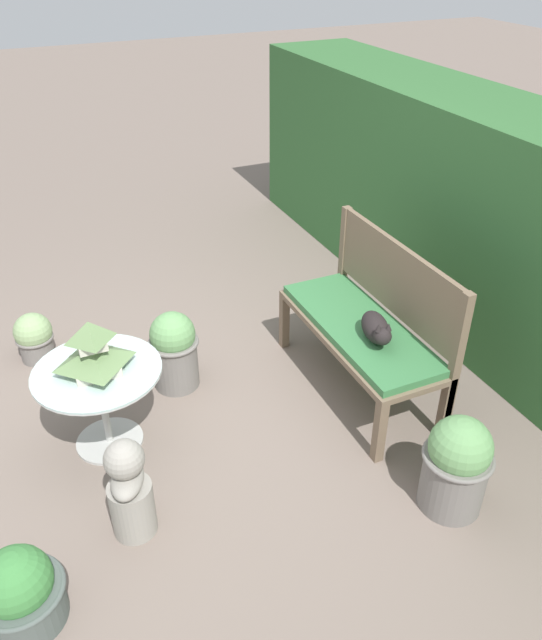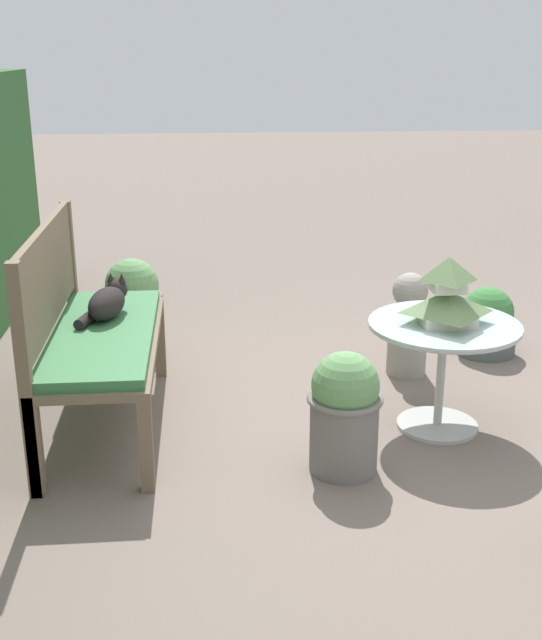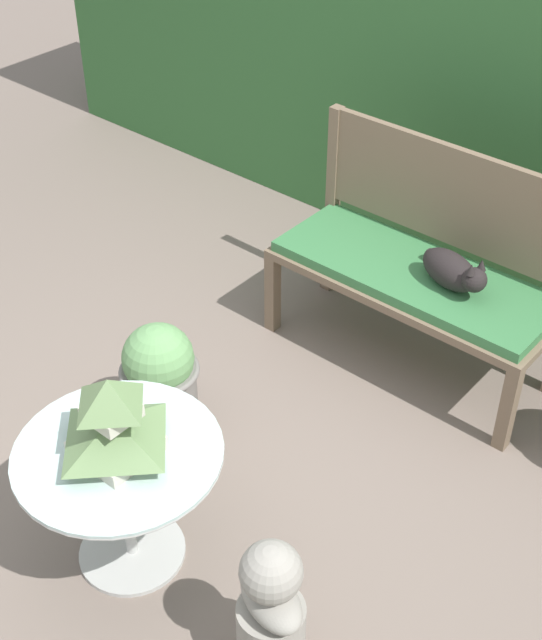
{
  "view_description": "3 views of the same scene",
  "coord_description": "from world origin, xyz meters",
  "px_view_note": "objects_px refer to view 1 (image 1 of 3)",
  "views": [
    {
      "loc": [
        3.06,
        -0.71,
        2.77
      ],
      "look_at": [
        0.08,
        0.63,
        0.65
      ],
      "focal_mm": 35.0,
      "sensor_mm": 36.0,
      "label": 1
    },
    {
      "loc": [
        -3.61,
        0.72,
        1.86
      ],
      "look_at": [
        -0.01,
        0.41,
        0.62
      ],
      "focal_mm": 45.0,
      "sensor_mm": 36.0,
      "label": 2
    },
    {
      "loc": [
        1.86,
        -1.79,
        2.84
      ],
      "look_at": [
        -0.09,
        0.52,
        0.51
      ],
      "focal_mm": 50.0,
      "sensor_mm": 36.0,
      "label": 3
    }
  ],
  "objects_px": {
    "potted_plant_hedge_corner": "(34,337)",
    "garden_bust": "(130,490)",
    "garden_bench": "(359,333)",
    "pagoda_birdhouse": "(93,350)",
    "cat": "(377,328)",
    "potted_plant_bench_right": "(174,350)",
    "potted_plant_bench_left": "(457,464)",
    "patio_table": "(100,386)",
    "potted_plant_table_near": "(20,592)"
  },
  "relations": [
    {
      "from": "potted_plant_bench_left",
      "to": "potted_plant_table_near",
      "type": "bearing_deg",
      "value": -96.58
    },
    {
      "from": "pagoda_birdhouse",
      "to": "garden_bench",
      "type": "bearing_deg",
      "value": 84.77
    },
    {
      "from": "garden_bust",
      "to": "potted_plant_bench_left",
      "type": "height_order",
      "value": "garden_bust"
    },
    {
      "from": "pagoda_birdhouse",
      "to": "potted_plant_bench_right",
      "type": "bearing_deg",
      "value": 124.9
    },
    {
      "from": "patio_table",
      "to": "pagoda_birdhouse",
      "type": "distance_m",
      "value": 0.26
    },
    {
      "from": "potted_plant_bench_left",
      "to": "garden_bench",
      "type": "bearing_deg",
      "value": 177.43
    },
    {
      "from": "potted_plant_bench_right",
      "to": "patio_table",
      "type": "bearing_deg",
      "value": -55.1
    },
    {
      "from": "garden_bust",
      "to": "potted_plant_hedge_corner",
      "type": "distance_m",
      "value": 1.85
    },
    {
      "from": "garden_bust",
      "to": "potted_plant_bench_left",
      "type": "relative_size",
      "value": 1.04
    },
    {
      "from": "garden_bench",
      "to": "patio_table",
      "type": "height_order",
      "value": "patio_table"
    },
    {
      "from": "potted_plant_table_near",
      "to": "garden_bench",
      "type": "bearing_deg",
      "value": 110.55
    },
    {
      "from": "potted_plant_bench_right",
      "to": "potted_plant_table_near",
      "type": "distance_m",
      "value": 1.82
    },
    {
      "from": "garden_bench",
      "to": "pagoda_birdhouse",
      "type": "bearing_deg",
      "value": -95.23
    },
    {
      "from": "garden_bench",
      "to": "cat",
      "type": "bearing_deg",
      "value": -1.46
    },
    {
      "from": "potted_plant_bench_left",
      "to": "cat",
      "type": "bearing_deg",
      "value": 177.2
    },
    {
      "from": "potted_plant_table_near",
      "to": "potted_plant_bench_left",
      "type": "distance_m",
      "value": 2.25
    },
    {
      "from": "garden_bust",
      "to": "potted_plant_bench_left",
      "type": "distance_m",
      "value": 1.73
    },
    {
      "from": "patio_table",
      "to": "garden_bust",
      "type": "relative_size",
      "value": 1.21
    },
    {
      "from": "patio_table",
      "to": "potted_plant_hedge_corner",
      "type": "height_order",
      "value": "patio_table"
    },
    {
      "from": "garden_bench",
      "to": "cat",
      "type": "distance_m",
      "value": 0.25
    },
    {
      "from": "garden_bust",
      "to": "potted_plant_bench_right",
      "type": "height_order",
      "value": "garden_bust"
    },
    {
      "from": "potted_plant_hedge_corner",
      "to": "potted_plant_table_near",
      "type": "bearing_deg",
      "value": -8.16
    },
    {
      "from": "potted_plant_table_near",
      "to": "potted_plant_bench_right",
      "type": "bearing_deg",
      "value": 140.4
    },
    {
      "from": "patio_table",
      "to": "potted_plant_hedge_corner",
      "type": "xyz_separation_m",
      "value": [
        -1.11,
        -0.29,
        -0.26
      ]
    },
    {
      "from": "garden_bench",
      "to": "potted_plant_bench_right",
      "type": "bearing_deg",
      "value": -115.84
    },
    {
      "from": "cat",
      "to": "garden_bench",
      "type": "bearing_deg",
      "value": -165.58
    },
    {
      "from": "potted_plant_bench_right",
      "to": "potted_plant_hedge_corner",
      "type": "relative_size",
      "value": 1.53
    },
    {
      "from": "cat",
      "to": "patio_table",
      "type": "distance_m",
      "value": 1.72
    },
    {
      "from": "cat",
      "to": "potted_plant_bench_right",
      "type": "bearing_deg",
      "value": -107.51
    },
    {
      "from": "cat",
      "to": "potted_plant_hedge_corner",
      "type": "distance_m",
      "value": 2.49
    },
    {
      "from": "garden_bust",
      "to": "potted_plant_hedge_corner",
      "type": "relative_size",
      "value": 1.66
    },
    {
      "from": "patio_table",
      "to": "potted_plant_hedge_corner",
      "type": "bearing_deg",
      "value": -165.15
    },
    {
      "from": "pagoda_birdhouse",
      "to": "garden_bust",
      "type": "distance_m",
      "value": 0.83
    },
    {
      "from": "pagoda_birdhouse",
      "to": "potted_plant_bench_left",
      "type": "relative_size",
      "value": 0.57
    },
    {
      "from": "patio_table",
      "to": "cat",
      "type": "bearing_deg",
      "value": 78.3
    },
    {
      "from": "garden_bench",
      "to": "potted_plant_bench_right",
      "type": "distance_m",
      "value": 1.26
    },
    {
      "from": "garden_bench",
      "to": "pagoda_birdhouse",
      "type": "height_order",
      "value": "pagoda_birdhouse"
    },
    {
      "from": "garden_bust",
      "to": "potted_plant_table_near",
      "type": "height_order",
      "value": "garden_bust"
    },
    {
      "from": "potted_plant_bench_right",
      "to": "potted_plant_bench_left",
      "type": "height_order",
      "value": "potted_plant_bench_left"
    },
    {
      "from": "cat",
      "to": "pagoda_birdhouse",
      "type": "height_order",
      "value": "pagoda_birdhouse"
    },
    {
      "from": "cat",
      "to": "pagoda_birdhouse",
      "type": "bearing_deg",
      "value": -85.82
    },
    {
      "from": "pagoda_birdhouse",
      "to": "potted_plant_hedge_corner",
      "type": "bearing_deg",
      "value": -165.15
    },
    {
      "from": "cat",
      "to": "potted_plant_bench_right",
      "type": "relative_size",
      "value": 0.67
    },
    {
      "from": "garden_bust",
      "to": "potted_plant_bench_left",
      "type": "bearing_deg",
      "value": 92.64
    },
    {
      "from": "potted_plant_hedge_corner",
      "to": "garden_bust",
      "type": "bearing_deg",
      "value": 8.76
    },
    {
      "from": "potted_plant_hedge_corner",
      "to": "garden_bench",
      "type": "bearing_deg",
      "value": 57.38
    },
    {
      "from": "patio_table",
      "to": "garden_bust",
      "type": "height_order",
      "value": "garden_bust"
    },
    {
      "from": "pagoda_birdhouse",
      "to": "garden_bust",
      "type": "relative_size",
      "value": 0.55
    },
    {
      "from": "patio_table",
      "to": "potted_plant_table_near",
      "type": "height_order",
      "value": "patio_table"
    },
    {
      "from": "patio_table",
      "to": "potted_plant_hedge_corner",
      "type": "relative_size",
      "value": 2.01
    }
  ]
}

